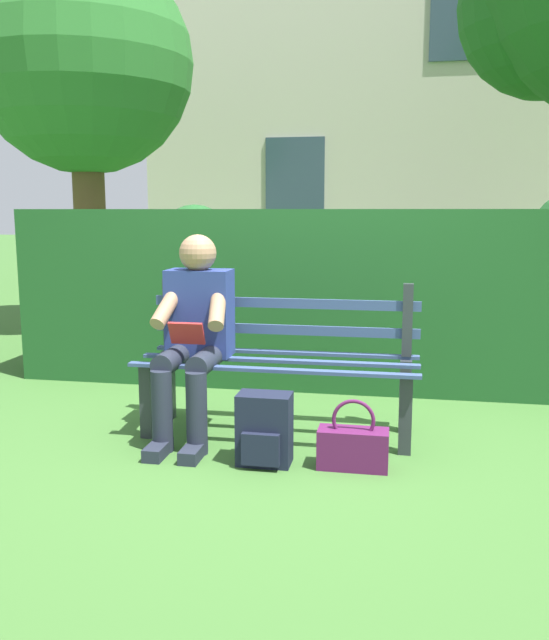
{
  "coord_description": "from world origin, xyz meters",
  "views": [
    {
      "loc": [
        -0.69,
        3.82,
        1.33
      ],
      "look_at": [
        0.0,
        0.1,
        0.71
      ],
      "focal_mm": 37.73,
      "sensor_mm": 36.0,
      "label": 1
    }
  ],
  "objects": [
    {
      "name": "person_seated",
      "position": [
        0.48,
        0.1,
        0.64
      ],
      "size": [
        0.44,
        0.73,
        1.19
      ],
      "color": "navy",
      "rests_on": "ground"
    },
    {
      "name": "ground",
      "position": [
        0.0,
        0.0,
        0.0
      ],
      "size": [
        60.0,
        60.0,
        0.0
      ],
      "primitive_type": "plane",
      "color": "#3D6B2D"
    },
    {
      "name": "park_bench",
      "position": [
        0.0,
        -0.07,
        0.44
      ],
      "size": [
        1.66,
        0.54,
        0.9
      ],
      "color": "#2D3338",
      "rests_on": "ground"
    },
    {
      "name": "backpack",
      "position": [
        -0.02,
        0.48,
        0.19
      ],
      "size": [
        0.28,
        0.25,
        0.38
      ],
      "color": "#191E33",
      "rests_on": "ground"
    },
    {
      "name": "hedge_backdrop",
      "position": [
        -0.4,
        -1.32,
        0.71
      ],
      "size": [
        5.2,
        0.84,
        1.48
      ],
      "color": "#1E5123",
      "rests_on": "ground"
    },
    {
      "name": "handbag",
      "position": [
        -0.48,
        0.45,
        0.12
      ],
      "size": [
        0.37,
        0.16,
        0.37
      ],
      "color": "#59194C",
      "rests_on": "ground"
    },
    {
      "name": "tree",
      "position": [
        2.83,
        -3.32,
        2.83
      ],
      "size": [
        2.48,
        2.36,
        4.08
      ],
      "color": "brown",
      "rests_on": "ground"
    },
    {
      "name": "building_facade",
      "position": [
        -1.46,
        -7.88,
        3.24
      ],
      "size": [
        9.49,
        2.82,
        6.49
      ],
      "color": "beige",
      "rests_on": "ground"
    }
  ]
}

